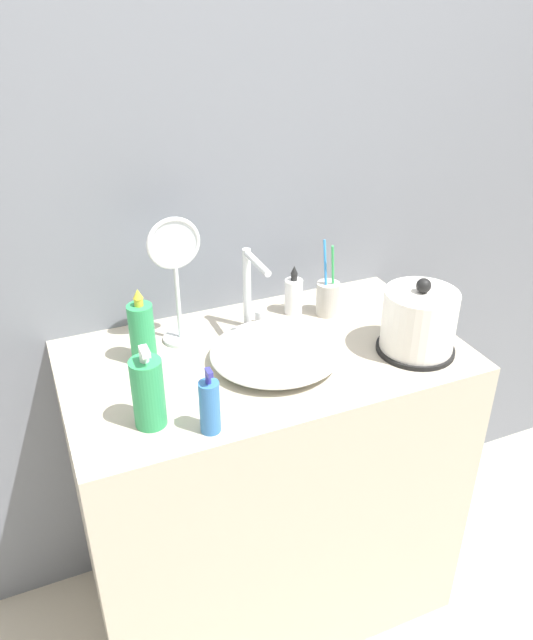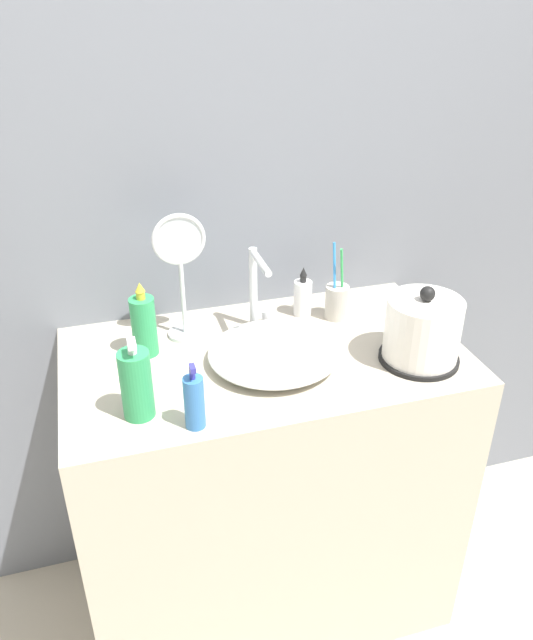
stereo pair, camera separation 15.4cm
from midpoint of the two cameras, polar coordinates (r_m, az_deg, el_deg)
The scene contains 11 objects.
wall_back at distance 1.70m, azimuth -0.47°, elevation 13.71°, with size 6.00×0.04×2.60m.
vanity_counter at distance 1.88m, azimuth 2.33°, elevation -14.91°, with size 1.02×0.57×0.90m.
sink_basin at distance 1.55m, azimuth 3.55°, elevation -3.04°, with size 0.33×0.32×0.06m.
faucet at distance 1.65m, azimuth 1.78°, elevation 3.09°, with size 0.06×0.16×0.23m.
electric_kettle at distance 1.60m, azimuth 16.75°, elevation -1.20°, with size 0.20×0.20×0.21m.
toothbrush_cup at distance 1.76m, azimuth 8.96°, elevation 1.66°, with size 0.07×0.07×0.22m.
lotion_bottle at distance 1.32m, azimuth -3.30°, elevation -7.58°, with size 0.04×0.04×0.16m.
shampoo_bottle at distance 1.57m, azimuth -8.42°, elevation -0.55°, with size 0.06×0.06×0.20m.
mouthwash_bottle at distance 1.76m, azimuth 5.84°, elevation 2.06°, with size 0.05×0.05×0.15m.
hand_cream_bottle at distance 1.36m, azimuth -8.64°, elevation -5.91°, with size 0.07×0.07×0.20m.
vanity_mirror at distance 1.59m, azimuth -5.10°, elevation 4.87°, with size 0.14×0.09×0.34m.
Camera 2 is at (-0.38, -1.01, 1.76)m, focal length 35.00 mm.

